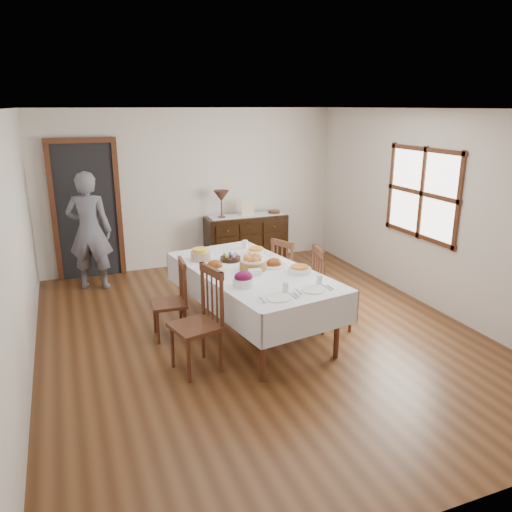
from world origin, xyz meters
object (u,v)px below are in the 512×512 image
object	(u,v)px
dining_table	(252,277)
sideboard	(246,239)
chair_left_near	(200,320)
chair_right_far	(288,273)
chair_left_far	(173,299)
table_lamp	(221,197)
chair_right_near	(329,288)
person	(89,227)

from	to	relation	value
dining_table	sideboard	bearing A→B (deg)	61.45
chair_left_near	chair_right_far	distance (m)	1.92
chair_left_near	chair_left_far	bearing A→B (deg)	173.18
chair_left_far	sideboard	distance (m)	3.00
dining_table	table_lamp	distance (m)	2.74
chair_right_near	table_lamp	distance (m)	2.96
chair_left_near	chair_right_far	size ratio (longest dim) A/B	1.12
chair_left_near	chair_right_far	xyz separation A→B (m)	(1.53, 1.16, -0.06)
sideboard	person	bearing A→B (deg)	-172.72
chair_right_near	sideboard	size ratio (longest dim) A/B	0.74
dining_table	chair_right_far	bearing A→B (deg)	28.17
person	chair_right_near	bearing A→B (deg)	153.23
dining_table	chair_left_near	xyz separation A→B (m)	(-0.79, -0.58, -0.16)
chair_left_far	sideboard	size ratio (longest dim) A/B	0.67
dining_table	sideboard	distance (m)	2.83
chair_right_far	person	xyz separation A→B (m)	(-2.39, 1.76, 0.45)
chair_right_far	dining_table	bearing A→B (deg)	105.80
dining_table	sideboard	xyz separation A→B (m)	(0.91, 2.66, -0.29)
chair_left_far	chair_left_near	bearing A→B (deg)	10.09
chair_left_far	table_lamp	bearing A→B (deg)	153.66
chair_left_near	chair_left_far	xyz separation A→B (m)	(-0.10, 0.85, -0.07)
chair_left_near	person	size ratio (longest dim) A/B	0.58
chair_right_far	table_lamp	world-z (taller)	table_lamp
chair_left_far	dining_table	bearing A→B (deg)	76.57
sideboard	table_lamp	world-z (taller)	table_lamp
chair_right_far	person	size ratio (longest dim) A/B	0.51
dining_table	chair_right_near	bearing A→B (deg)	-21.69
table_lamp	chair_left_far	bearing A→B (deg)	-119.81
dining_table	person	xyz separation A→B (m)	(-1.65, 2.34, 0.23)
chair_right_near	person	distance (m)	3.63
chair_left_near	chair_left_far	distance (m)	0.86
dining_table	chair_left_far	size ratio (longest dim) A/B	2.69
chair_left_far	table_lamp	size ratio (longest dim) A/B	2.03
dining_table	person	distance (m)	2.87
chair_right_far	table_lamp	size ratio (longest dim) A/B	2.09
table_lamp	chair_left_near	bearing A→B (deg)	-111.39
chair_right_far	person	distance (m)	3.00
chair_right_far	sideboard	size ratio (longest dim) A/B	0.69
chair_left_far	chair_right_far	xyz separation A→B (m)	(1.63, 0.31, 0.01)
dining_table	person	world-z (taller)	person
person	sideboard	bearing A→B (deg)	-154.81
person	chair_right_far	bearing A→B (deg)	161.50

